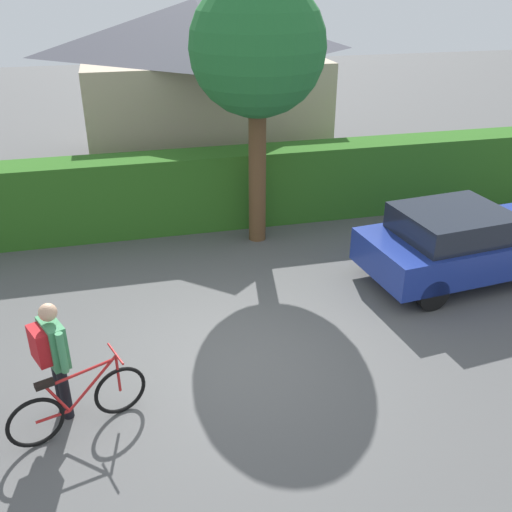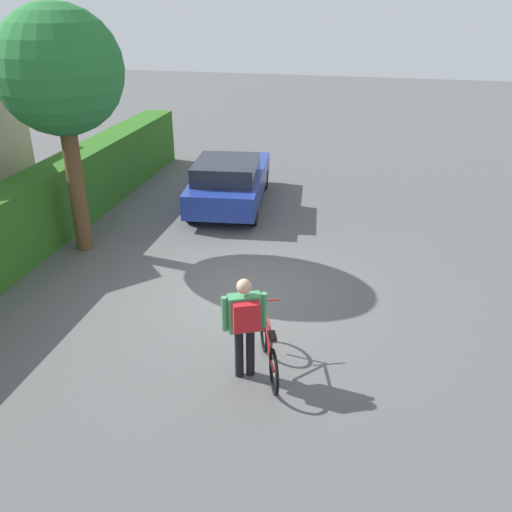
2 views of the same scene
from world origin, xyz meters
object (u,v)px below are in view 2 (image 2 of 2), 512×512
object	(u,v)px
parked_car_near	(229,181)
tree_kerbside	(60,73)
person_rider	(245,320)
bicycle	(269,348)

from	to	relation	value
parked_car_near	tree_kerbside	xyz separation A→B (m)	(-3.35, 2.48, 3.10)
person_rider	bicycle	bearing A→B (deg)	-51.32
person_rider	tree_kerbside	bearing A→B (deg)	51.43
parked_car_near	person_rider	distance (m)	7.36
parked_car_near	tree_kerbside	distance (m)	5.20
bicycle	person_rider	bearing A→B (deg)	128.68
tree_kerbside	person_rider	bearing A→B (deg)	-128.57
parked_car_near	tree_kerbside	world-z (taller)	tree_kerbside
bicycle	person_rider	xyz separation A→B (m)	(-0.24, 0.31, 0.61)
bicycle	tree_kerbside	bearing A→B (deg)	55.08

